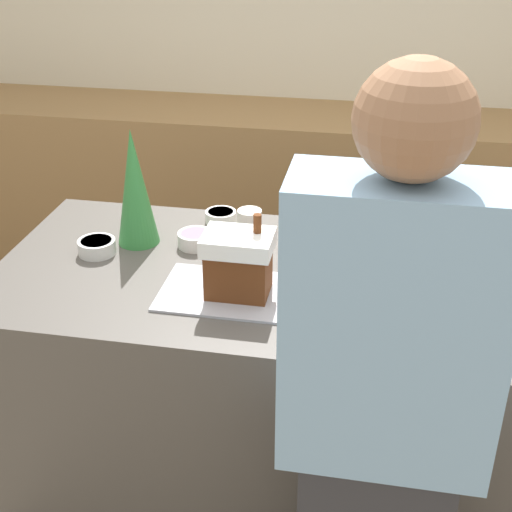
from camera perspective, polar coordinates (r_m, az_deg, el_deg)
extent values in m
plane|color=gray|center=(2.83, 0.55, -18.04)|extent=(12.00, 12.00, 0.00)
cube|color=beige|center=(4.10, 5.98, 17.41)|extent=(8.00, 0.05, 2.60)
cube|color=#9E7547|center=(4.03, 4.97, 4.84)|extent=(6.00, 0.60, 0.93)
cube|color=#514C47|center=(2.52, 0.59, -10.66)|extent=(1.73, 0.89, 0.93)
cube|color=#B2B2BC|center=(2.15, -1.38, -3.00)|extent=(0.47, 0.29, 0.01)
cube|color=#5B2D14|center=(2.11, -1.41, -1.26)|extent=(0.18, 0.14, 0.14)
cube|color=white|center=(2.06, -1.44, 1.09)|extent=(0.20, 0.15, 0.05)
cylinder|color=#5B2D14|center=(2.05, 0.05, 2.62)|extent=(0.02, 0.02, 0.06)
cone|color=#33843D|center=(2.41, -9.68, 5.44)|extent=(0.14, 0.14, 0.40)
cylinder|color=white|center=(2.60, -2.83, 3.16)|extent=(0.11, 0.11, 0.04)
cylinder|color=brown|center=(2.59, -2.84, 3.48)|extent=(0.09, 0.09, 0.01)
cylinder|color=white|center=(2.46, 12.66, 1.05)|extent=(0.14, 0.14, 0.05)
cylinder|color=red|center=(2.45, 12.70, 1.42)|extent=(0.11, 0.11, 0.01)
cylinder|color=white|center=(2.43, -4.87, 1.33)|extent=(0.12, 0.12, 0.05)
cylinder|color=pink|center=(2.42, -4.88, 1.73)|extent=(0.10, 0.10, 0.01)
cylinder|color=silver|center=(2.58, 19.20, 1.44)|extent=(0.12, 0.12, 0.04)
cylinder|color=yellow|center=(2.58, 19.26, 1.76)|extent=(0.10, 0.10, 0.01)
cylinder|color=silver|center=(2.43, -12.61, 0.72)|extent=(0.13, 0.13, 0.05)
cylinder|color=#4770DB|center=(2.42, -12.66, 1.10)|extent=(0.10, 0.10, 0.01)
cube|color=#B23338|center=(2.28, 10.94, -1.33)|extent=(0.21, 0.16, 0.02)
cylinder|color=white|center=(2.52, -0.52, 2.84)|extent=(0.09, 0.09, 0.08)
cube|color=#8CB7E0|center=(1.54, 10.87, -5.80)|extent=(0.46, 0.21, 0.68)
sphere|color=#996B4C|center=(1.35, 12.60, 10.55)|extent=(0.23, 0.23, 0.23)
cylinder|color=#996B4C|center=(1.67, 11.45, 2.84)|extent=(0.08, 0.46, 0.08)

